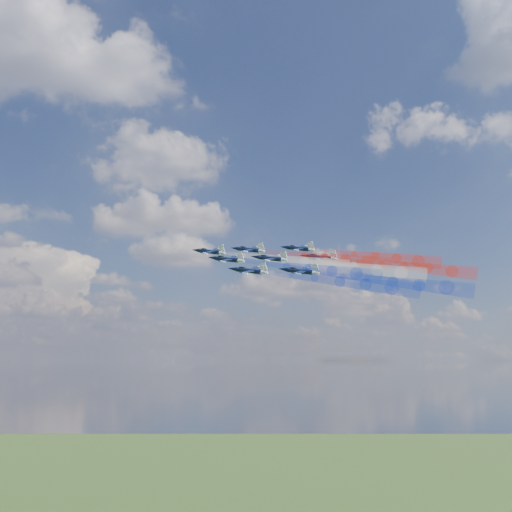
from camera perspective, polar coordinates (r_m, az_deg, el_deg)
name	(u,v)px	position (r m, az deg, el deg)	size (l,w,h in m)	color
jet_lead	(210,252)	(190.15, -4.55, 0.43)	(10.24, 12.80, 3.41)	black
trail_lead	(284,260)	(179.10, 2.73, -0.35)	(4.27, 40.74, 4.27)	white
jet_inner_left	(227,259)	(175.26, -2.81, -0.33)	(10.24, 12.80, 3.41)	black
trail_inner_left	(309,268)	(165.12, 5.21, -1.22)	(4.27, 40.74, 4.27)	#1735C6
jet_inner_right	(249,250)	(191.99, -0.68, 0.63)	(10.24, 12.80, 3.41)	black
trail_inner_right	(324,257)	(182.56, 6.70, -0.13)	(4.27, 40.74, 4.27)	red
jet_outer_left	(249,271)	(161.95, -0.66, -1.45)	(10.24, 12.80, 3.41)	black
trail_outer_left	(340,281)	(152.94, 8.19, -2.48)	(4.27, 40.74, 4.27)	#1735C6
jet_center_third	(271,258)	(178.25, 1.44, -0.24)	(10.24, 12.80, 3.41)	black
trail_center_third	(353,267)	(169.92, 9.51, -1.10)	(4.27, 40.74, 4.27)	white
jet_outer_right	(299,248)	(197.18, 4.20, 0.74)	(10.24, 12.80, 3.41)	black
trail_outer_right	(375,256)	(189.83, 11.56, 0.01)	(4.27, 40.74, 4.27)	red
jet_rear_left	(300,271)	(165.02, 4.37, -1.49)	(10.24, 12.80, 3.41)	black
trail_rear_left	(393,282)	(158.18, 13.23, -2.47)	(4.27, 40.74, 4.27)	#1735C6
jet_rear_right	(320,257)	(183.29, 6.27, -0.14)	(10.24, 12.80, 3.41)	black
trail_rear_right	(404,266)	(177.03, 14.27, -0.96)	(4.27, 40.74, 4.27)	red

